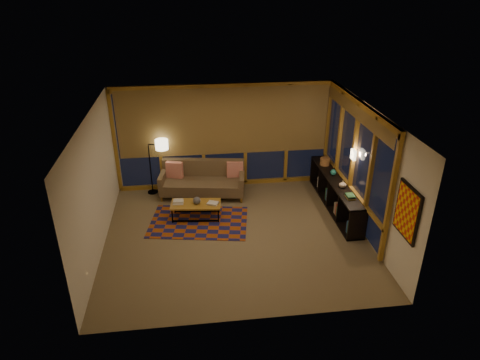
{
  "coord_description": "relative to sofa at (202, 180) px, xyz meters",
  "views": [
    {
      "loc": [
        -0.86,
        -7.7,
        5.1
      ],
      "look_at": [
        0.12,
        0.18,
        1.22
      ],
      "focal_mm": 32.0,
      "sensor_mm": 36.0,
      "label": 1
    }
  ],
  "objects": [
    {
      "name": "ceiling",
      "position": [
        0.61,
        -1.9,
        2.28
      ],
      "size": [
        5.5,
        5.0,
        0.01
      ],
      "primitive_type": "cube",
      "color": "silver",
      "rests_on": "walls"
    },
    {
      "name": "book_stack_a",
      "position": [
        -0.59,
        -1.01,
        -0.02
      ],
      "size": [
        0.23,
        0.19,
        0.06
      ],
      "primitive_type": null,
      "rotation": [
        0.0,
        0.0,
        -0.07
      ],
      "color": "beige",
      "rests_on": "coffee_table"
    },
    {
      "name": "vase",
      "position": [
        3.1,
        -1.37,
        0.39
      ],
      "size": [
        0.17,
        0.17,
        0.17
      ],
      "primitive_type": "imported",
      "rotation": [
        0.0,
        0.0,
        -0.04
      ],
      "color": "#C2AA8B",
      "rests_on": "bookshelf"
    },
    {
      "name": "walls",
      "position": [
        0.61,
        -1.9,
        0.93
      ],
      "size": [
        5.51,
        5.01,
        2.7
      ],
      "color": "#F1E8CB",
      "rests_on": "floor"
    },
    {
      "name": "ceramic_pot",
      "position": [
        -0.17,
        -1.09,
        0.04
      ],
      "size": [
        0.17,
        0.17,
        0.17
      ],
      "primitive_type": "sphere",
      "rotation": [
        0.0,
        0.0,
        0.0
      ],
      "color": "black",
      "rests_on": "coffee_table"
    },
    {
      "name": "pillow_left",
      "position": [
        -0.68,
        0.24,
        0.21
      ],
      "size": [
        0.44,
        0.26,
        0.41
      ],
      "primitive_type": null,
      "rotation": [
        0.0,
        0.0,
        -0.3
      ],
      "color": "red",
      "rests_on": "sofa"
    },
    {
      "name": "coffee_table",
      "position": [
        -0.2,
        -1.07,
        -0.24
      ],
      "size": [
        1.17,
        0.63,
        0.37
      ],
      "primitive_type": null,
      "rotation": [
        0.0,
        0.0,
        -0.1
      ],
      "color": "#A07123",
      "rests_on": "floor"
    },
    {
      "name": "wall_sconce",
      "position": [
        3.23,
        -1.45,
        1.13
      ],
      "size": [
        0.12,
        0.18,
        0.22
      ],
      "primitive_type": null,
      "color": "beige",
      "rests_on": "walls"
    },
    {
      "name": "sofa",
      "position": [
        0.0,
        0.0,
        0.0
      ],
      "size": [
        2.17,
        1.14,
        0.85
      ],
      "primitive_type": null,
      "rotation": [
        0.0,
        0.0,
        -0.15
      ],
      "color": "brown",
      "rests_on": "floor"
    },
    {
      "name": "floor",
      "position": [
        0.61,
        -1.9,
        -0.42
      ],
      "size": [
        5.5,
        5.0,
        0.01
      ],
      "primitive_type": "cube",
      "color": "#8C7651",
      "rests_on": "ground"
    },
    {
      "name": "area_rug",
      "position": [
        -0.16,
        -1.28,
        -0.42
      ],
      "size": [
        2.38,
        1.78,
        0.01
      ],
      "primitive_type": "cube",
      "rotation": [
        0.0,
        0.0,
        -0.17
      ],
      "color": "#953F0F",
      "rests_on": "floor"
    },
    {
      "name": "window_wall_right",
      "position": [
        3.29,
        -1.3,
        0.93
      ],
      "size": [
        0.16,
        3.7,
        2.6
      ],
      "primitive_type": null,
      "color": "#A07123",
      "rests_on": "walls"
    },
    {
      "name": "book_stack_b",
      "position": [
        0.18,
        -1.15,
        -0.02
      ],
      "size": [
        0.31,
        0.29,
        0.05
      ],
      "primitive_type": null,
      "rotation": [
        0.0,
        0.0,
        -0.43
      ],
      "color": "beige",
      "rests_on": "coffee_table"
    },
    {
      "name": "basket",
      "position": [
        3.08,
        -0.11,
        0.39
      ],
      "size": [
        0.27,
        0.27,
        0.18
      ],
      "primitive_type": "cylinder",
      "rotation": [
        0.0,
        0.0,
        -0.14
      ],
      "color": "#AB6939",
      "rests_on": "bookshelf"
    },
    {
      "name": "teal_bowl",
      "position": [
        3.1,
        -0.72,
        0.37
      ],
      "size": [
        0.16,
        0.16,
        0.14
      ],
      "primitive_type": "sphere",
      "rotation": [
        0.0,
        0.0,
        -0.16
      ],
      "color": "#1D7063",
      "rests_on": "bookshelf"
    },
    {
      "name": "wall_art",
      "position": [
        3.32,
        -3.75,
        1.03
      ],
      "size": [
        0.06,
        0.74,
        0.94
      ],
      "primitive_type": null,
      "color": "red",
      "rests_on": "walls"
    },
    {
      "name": "pillow_right",
      "position": [
        0.83,
        0.1,
        0.2
      ],
      "size": [
        0.41,
        0.14,
        0.41
      ],
      "primitive_type": null,
      "rotation": [
        0.0,
        0.0,
        -0.02
      ],
      "color": "red",
      "rests_on": "sofa"
    },
    {
      "name": "shelf_book_stack",
      "position": [
        3.1,
        -1.87,
        0.34
      ],
      "size": [
        0.24,
        0.29,
        0.07
      ],
      "primitive_type": null,
      "rotation": [
        0.0,
        0.0,
        0.29
      ],
      "color": "beige",
      "rests_on": "bookshelf"
    },
    {
      "name": "bookshelf",
      "position": [
        3.1,
        -0.99,
        -0.06
      ],
      "size": [
        0.4,
        2.9,
        0.73
      ],
      "primitive_type": null,
      "color": "black",
      "rests_on": "floor"
    },
    {
      "name": "floor_lamp",
      "position": [
        -1.27,
        0.33,
        0.3
      ],
      "size": [
        0.53,
        0.39,
        1.45
      ],
      "primitive_type": null,
      "rotation": [
        0.0,
        0.0,
        -0.16
      ],
      "color": "black",
      "rests_on": "floor"
    },
    {
      "name": "window_wall_back",
      "position": [
        0.61,
        0.53,
        0.93
      ],
      "size": [
        5.3,
        0.16,
        2.6
      ],
      "primitive_type": null,
      "color": "#A07123",
      "rests_on": "walls"
    }
  ]
}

